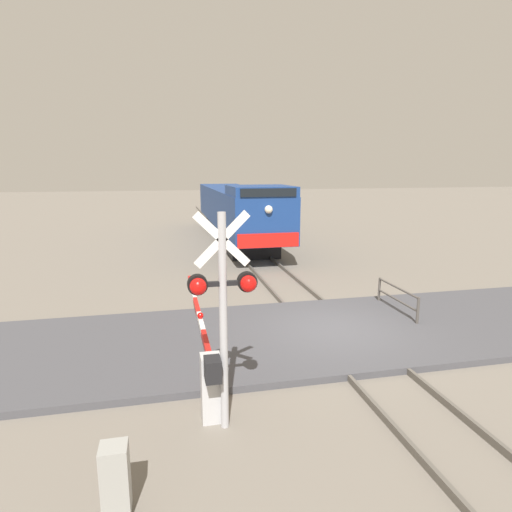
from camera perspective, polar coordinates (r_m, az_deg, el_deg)
ground_plane at (r=12.27m, az=10.43°, el=-10.30°), size 160.00×160.00×0.00m
rail_track_left at (r=12.00m, az=7.23°, el=-10.33°), size 0.08×80.00×0.15m
rail_track_right at (r=12.53m, az=13.52°, el=-9.60°), size 0.08×80.00×0.15m
road_surface at (r=12.24m, az=10.45°, el=-9.94°), size 36.00×5.16×0.16m
locomotive at (r=27.03m, az=-2.65°, el=6.30°), size 2.97×17.46×3.74m
crossing_signal at (r=7.19m, az=-4.44°, el=-5.78°), size 1.18×0.33×3.89m
crossing_gate at (r=8.79m, az=-6.74°, el=-13.15°), size 0.36×6.51×1.39m
utility_cabinet at (r=6.64m, az=-18.37°, el=-26.65°), size 0.37×0.36×1.01m
guard_railing at (r=14.01m, az=18.45°, el=-5.26°), size 0.08×2.33×0.95m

